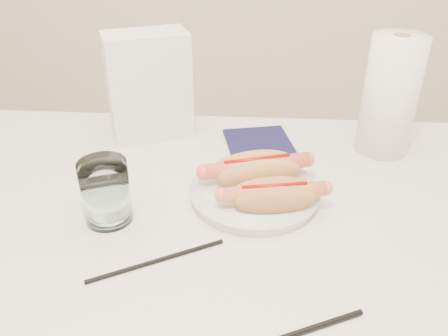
# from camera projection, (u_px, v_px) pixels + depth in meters

# --- Properties ---
(table) EXTENTS (1.20, 0.80, 0.75)m
(table) POSITION_uv_depth(u_px,v_px,m) (214.00, 251.00, 0.76)
(table) COLOR silver
(table) RESTS_ON ground
(plate) EXTENTS (0.28, 0.28, 0.02)m
(plate) POSITION_uv_depth(u_px,v_px,m) (254.00, 194.00, 0.78)
(plate) COLOR white
(plate) RESTS_ON table
(hotdog_left) EXTENTS (0.18, 0.11, 0.05)m
(hotdog_left) POSITION_uv_depth(u_px,v_px,m) (257.00, 169.00, 0.79)
(hotdog_left) COLOR tan
(hotdog_left) RESTS_ON plate
(hotdog_right) EXTENTS (0.17, 0.09, 0.04)m
(hotdog_right) POSITION_uv_depth(u_px,v_px,m) (274.00, 195.00, 0.73)
(hotdog_right) COLOR #BD7949
(hotdog_right) RESTS_ON plate
(water_glass) EXTENTS (0.07, 0.07, 0.10)m
(water_glass) POSITION_uv_depth(u_px,v_px,m) (106.00, 192.00, 0.71)
(water_glass) COLOR white
(water_glass) RESTS_ON table
(chopstick_near) EXTENTS (0.18, 0.10, 0.01)m
(chopstick_near) POSITION_uv_depth(u_px,v_px,m) (157.00, 261.00, 0.65)
(chopstick_near) COLOR black
(chopstick_near) RESTS_ON table
(napkin_box) EXTENTS (0.19, 0.15, 0.22)m
(napkin_box) POSITION_uv_depth(u_px,v_px,m) (149.00, 86.00, 0.94)
(napkin_box) COLOR white
(napkin_box) RESTS_ON table
(navy_napkin) EXTENTS (0.15, 0.15, 0.01)m
(navy_napkin) POSITION_uv_depth(u_px,v_px,m) (258.00, 142.00, 0.96)
(navy_napkin) COLOR #131239
(navy_napkin) RESTS_ON table
(paper_towel_roll) EXTENTS (0.12, 0.12, 0.23)m
(paper_towel_roll) POSITION_uv_depth(u_px,v_px,m) (390.00, 96.00, 0.88)
(paper_towel_roll) COLOR white
(paper_towel_roll) RESTS_ON table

